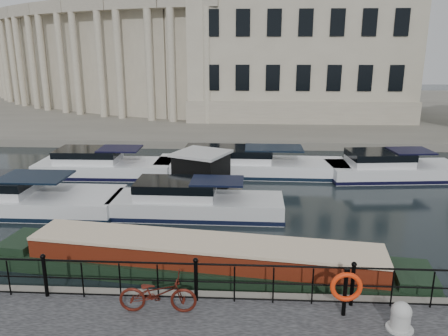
% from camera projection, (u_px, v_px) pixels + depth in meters
% --- Properties ---
extents(ground_plane, '(160.00, 160.00, 0.00)m').
position_uv_depth(ground_plane, '(205.00, 276.00, 13.75)').
color(ground_plane, black).
rests_on(ground_plane, ground).
extents(far_bank, '(120.00, 42.00, 0.55)m').
position_uv_depth(far_bank, '(237.00, 108.00, 51.25)').
color(far_bank, '#6B665B').
rests_on(far_bank, ground_plane).
extents(railing, '(24.14, 0.14, 1.22)m').
position_uv_depth(railing, '(196.00, 278.00, 11.27)').
color(railing, black).
rests_on(railing, near_quay).
extents(civic_building, '(53.55, 31.84, 16.85)m').
position_uv_depth(civic_building, '(227.00, 48.00, 45.39)').
color(civic_building, '#ADA38C').
rests_on(civic_building, far_bank).
extents(bicycle, '(1.96, 0.74, 1.02)m').
position_uv_depth(bicycle, '(158.00, 293.00, 10.82)').
color(bicycle, '#4C150D').
rests_on(bicycle, near_quay).
extents(mooring_bollard, '(0.63, 0.63, 0.71)m').
position_uv_depth(mooring_bollard, '(401.00, 317.00, 10.17)').
color(mooring_bollard, '#B6B7B2').
rests_on(mooring_bollard, near_quay).
extents(life_ring_post, '(0.78, 0.20, 1.27)m').
position_uv_depth(life_ring_post, '(346.00, 288.00, 10.54)').
color(life_ring_post, black).
rests_on(life_ring_post, near_quay).
extents(narrowboat, '(13.85, 3.59, 1.51)m').
position_uv_depth(narrowboat, '(203.00, 265.00, 13.70)').
color(narrowboat, black).
rests_on(narrowboat, ground_plane).
extents(harbour_hut, '(3.99, 3.72, 2.20)m').
position_uv_depth(harbour_hut, '(202.00, 175.00, 21.39)').
color(harbour_hut, '#6B665B').
rests_on(harbour_hut, ground_plane).
extents(cabin_cruisers, '(27.01, 9.37, 1.99)m').
position_uv_depth(cabin_cruisers, '(186.00, 181.00, 22.43)').
color(cabin_cruisers, white).
rests_on(cabin_cruisers, ground_plane).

